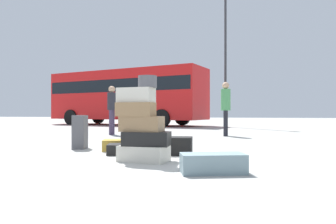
# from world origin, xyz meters

# --- Properties ---
(ground_plane) EXTENTS (80.00, 80.00, 0.00)m
(ground_plane) POSITION_xyz_m (0.00, 0.00, 0.00)
(ground_plane) COLOR #9E9E99
(suitcase_tower) EXTENTS (0.84, 0.53, 1.31)m
(suitcase_tower) POSITION_xyz_m (0.06, 0.10, 0.53)
(suitcase_tower) COLOR beige
(suitcase_tower) RESTS_ON ground
(suitcase_slate_foreground_near) EXTENTS (0.86, 0.58, 0.24)m
(suitcase_slate_foreground_near) POSITION_xyz_m (1.19, -0.61, 0.12)
(suitcase_slate_foreground_near) COLOR gray
(suitcase_slate_foreground_near) RESTS_ON ground
(suitcase_charcoal_foreground_far) EXTENTS (0.32, 0.41, 0.69)m
(suitcase_charcoal_foreground_far) POSITION_xyz_m (-1.68, 1.38, 0.34)
(suitcase_charcoal_foreground_far) COLOR #4C4C51
(suitcase_charcoal_foreground_far) RESTS_ON ground
(suitcase_tan_left_side) EXTENTS (0.63, 0.56, 0.22)m
(suitcase_tan_left_side) POSITION_xyz_m (-0.82, 1.24, 0.11)
(suitcase_tan_left_side) COLOR #B28C33
(suitcase_tan_left_side) RESTS_ON ground
(suitcase_black_upright_blue) EXTENTS (0.73, 0.48, 0.31)m
(suitcase_black_upright_blue) POSITION_xyz_m (0.35, 0.94, 0.16)
(suitcase_black_upright_blue) COLOR black
(suitcase_black_upright_blue) RESTS_ON ground
(suitcase_black_behind_tower) EXTENTS (0.88, 0.63, 0.18)m
(suitcase_black_behind_tower) POSITION_xyz_m (-0.39, 0.80, 0.09)
(suitcase_black_behind_tower) COLOR black
(suitcase_black_behind_tower) RESTS_ON ground
(person_bearded_onlooker) EXTENTS (0.30, 0.34, 1.70)m
(person_bearded_onlooker) POSITION_xyz_m (1.12, 5.51, 1.01)
(person_bearded_onlooker) COLOR black
(person_bearded_onlooker) RESTS_ON ground
(person_tourist_with_camera) EXTENTS (0.30, 0.34, 1.63)m
(person_tourist_with_camera) POSITION_xyz_m (-2.62, 5.24, 0.97)
(person_tourist_with_camera) COLOR #3F334C
(person_tourist_with_camera) RESTS_ON ground
(parked_bus) EXTENTS (9.91, 4.83, 3.15)m
(parked_bus) POSITION_xyz_m (-4.99, 12.93, 1.83)
(parked_bus) COLOR red
(parked_bus) RESTS_ON ground
(lamp_post) EXTENTS (0.36, 0.36, 6.99)m
(lamp_post) POSITION_xyz_m (0.87, 11.72, 4.47)
(lamp_post) COLOR #333338
(lamp_post) RESTS_ON ground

